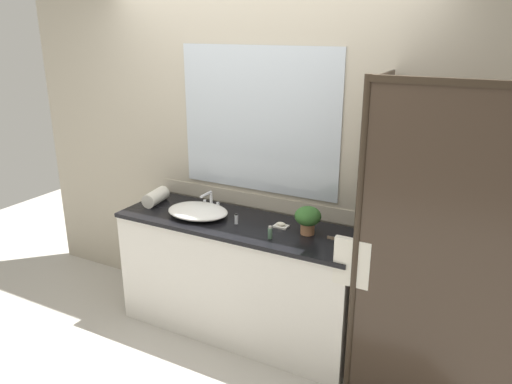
# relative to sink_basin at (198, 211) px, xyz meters

# --- Properties ---
(ground_plane) EXTENTS (8.00, 8.00, 0.00)m
(ground_plane) POSITION_rel_sink_basin_xyz_m (0.32, 0.04, -0.94)
(ground_plane) COLOR #B7B2A8
(wall_back_with_mirror) EXTENTS (4.40, 0.06, 2.60)m
(wall_back_with_mirror) POSITION_rel_sink_basin_xyz_m (0.32, 0.38, 0.37)
(wall_back_with_mirror) COLOR #B2A893
(wall_back_with_mirror) RESTS_ON ground_plane
(vanity_cabinet) EXTENTS (1.80, 0.58, 0.90)m
(vanity_cabinet) POSITION_rel_sink_basin_xyz_m (0.32, 0.05, -0.49)
(vanity_cabinet) COLOR silver
(vanity_cabinet) RESTS_ON ground_plane
(shower_enclosure) EXTENTS (1.20, 0.59, 2.00)m
(shower_enclosure) POSITION_rel_sink_basin_xyz_m (1.59, -0.15, 0.09)
(shower_enclosure) COLOR #2D2319
(shower_enclosure) RESTS_ON ground_plane
(sink_basin) EXTENTS (0.47, 0.36, 0.07)m
(sink_basin) POSITION_rel_sink_basin_xyz_m (0.00, 0.00, 0.00)
(sink_basin) COLOR white
(sink_basin) RESTS_ON vanity_cabinet
(faucet) EXTENTS (0.17, 0.16, 0.14)m
(faucet) POSITION_rel_sink_basin_xyz_m (0.00, 0.17, 0.01)
(faucet) COLOR silver
(faucet) RESTS_ON vanity_cabinet
(potted_plant) EXTENTS (0.18, 0.18, 0.19)m
(potted_plant) POSITION_rel_sink_basin_xyz_m (0.84, 0.07, 0.08)
(potted_plant) COLOR #B77A51
(potted_plant) RESTS_ON vanity_cabinet
(soap_dish) EXTENTS (0.10, 0.07, 0.04)m
(soap_dish) POSITION_rel_sink_basin_xyz_m (0.63, 0.10, -0.02)
(soap_dish) COLOR silver
(soap_dish) RESTS_ON vanity_cabinet
(amenity_bottle_shampoo) EXTENTS (0.02, 0.02, 0.08)m
(amenity_bottle_shampoo) POSITION_rel_sink_basin_xyz_m (0.33, 0.00, -0.00)
(amenity_bottle_shampoo) COLOR silver
(amenity_bottle_shampoo) RESTS_ON vanity_cabinet
(amenity_bottle_conditioner) EXTENTS (0.03, 0.03, 0.09)m
(amenity_bottle_conditioner) POSITION_rel_sink_basin_xyz_m (0.65, -0.11, 0.00)
(amenity_bottle_conditioner) COLOR #4C7056
(amenity_bottle_conditioner) RESTS_ON vanity_cabinet
(rolled_towel_near_edge) EXTENTS (0.15, 0.26, 0.11)m
(rolled_towel_near_edge) POSITION_rel_sink_basin_xyz_m (-0.44, 0.06, 0.02)
(rolled_towel_near_edge) COLOR silver
(rolled_towel_near_edge) RESTS_ON vanity_cabinet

